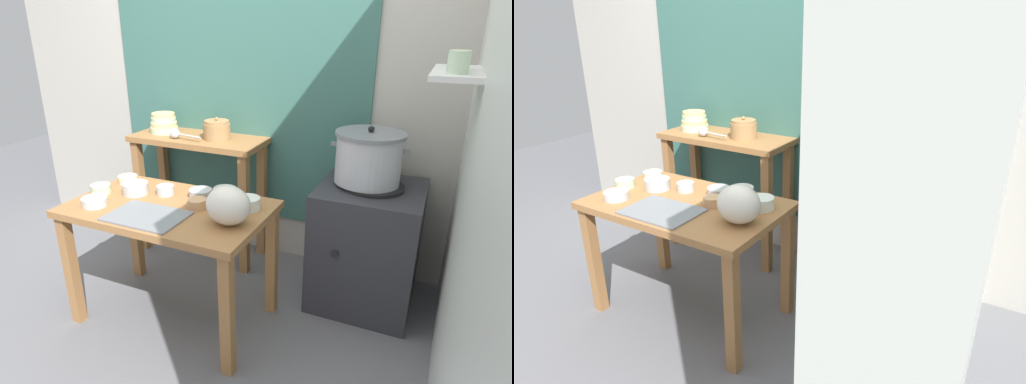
% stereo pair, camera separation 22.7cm
% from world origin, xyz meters
% --- Properties ---
extents(ground_plane, '(9.00, 9.00, 0.00)m').
position_xyz_m(ground_plane, '(0.00, 0.00, 0.00)').
color(ground_plane, slate).
extents(wall_back, '(4.40, 0.12, 2.60)m').
position_xyz_m(wall_back, '(0.08, 1.10, 1.30)').
color(wall_back, '#B2ADA3').
rests_on(wall_back, ground).
extents(wall_right, '(0.30, 3.20, 2.60)m').
position_xyz_m(wall_right, '(1.40, 0.20, 1.30)').
color(wall_right, silver).
rests_on(wall_right, ground).
extents(prep_table, '(1.10, 0.66, 0.72)m').
position_xyz_m(prep_table, '(-0.08, 0.07, 0.61)').
color(prep_table, '#9E6B3D').
rests_on(prep_table, ground).
extents(back_shelf_table, '(0.96, 0.40, 0.90)m').
position_xyz_m(back_shelf_table, '(-0.35, 0.83, 0.68)').
color(back_shelf_table, '#9E6B3D').
rests_on(back_shelf_table, ground).
extents(stove_block, '(0.60, 0.61, 0.78)m').
position_xyz_m(stove_block, '(0.90, 0.70, 0.38)').
color(stove_block, '#2D2D33').
rests_on(stove_block, ground).
extents(steamer_pot, '(0.44, 0.40, 0.33)m').
position_xyz_m(steamer_pot, '(0.86, 0.72, 0.93)').
color(steamer_pot, '#B7BABF').
rests_on(steamer_pot, stove_block).
extents(clay_pot, '(0.18, 0.18, 0.15)m').
position_xyz_m(clay_pot, '(-0.19, 0.83, 0.96)').
color(clay_pot, '#A37A4C').
rests_on(clay_pot, back_shelf_table).
extents(bowl_stack_enamel, '(0.20, 0.20, 0.14)m').
position_xyz_m(bowl_stack_enamel, '(-0.65, 0.85, 0.97)').
color(bowl_stack_enamel, '#B7D1AD').
rests_on(bowl_stack_enamel, back_shelf_table).
extents(ladle, '(0.26, 0.07, 0.07)m').
position_xyz_m(ladle, '(-0.46, 0.72, 0.94)').
color(ladle, '#B7BABF').
rests_on(ladle, back_shelf_table).
extents(serving_tray, '(0.40, 0.28, 0.01)m').
position_xyz_m(serving_tray, '(-0.09, -0.10, 0.72)').
color(serving_tray, slate).
rests_on(serving_tray, prep_table).
extents(plastic_bag, '(0.23, 0.19, 0.20)m').
position_xyz_m(plastic_bag, '(0.33, -0.00, 0.82)').
color(plastic_bag, silver).
rests_on(plastic_bag, prep_table).
extents(prep_bowl_0, '(0.13, 0.13, 0.05)m').
position_xyz_m(prep_bowl_0, '(0.02, 0.24, 0.75)').
color(prep_bowl_0, '#B7BABF').
rests_on(prep_bowl_0, prep_table).
extents(prep_bowl_1, '(0.12, 0.12, 0.05)m').
position_xyz_m(prep_bowl_1, '(-0.51, 0.26, 0.75)').
color(prep_bowl_1, beige).
rests_on(prep_bowl_1, prep_table).
extents(prep_bowl_2, '(0.15, 0.15, 0.06)m').
position_xyz_m(prep_bowl_2, '(-0.36, 0.14, 0.76)').
color(prep_bowl_2, '#B7BABF').
rests_on(prep_bowl_2, prep_table).
extents(prep_bowl_3, '(0.13, 0.13, 0.07)m').
position_xyz_m(prep_bowl_3, '(0.34, 0.20, 0.76)').
color(prep_bowl_3, silver).
rests_on(prep_bowl_3, prep_table).
extents(prep_bowl_4, '(0.14, 0.14, 0.05)m').
position_xyz_m(prep_bowl_4, '(-0.45, -0.10, 0.75)').
color(prep_bowl_4, '#B7BABF').
rests_on(prep_bowl_4, prep_table).
extents(prep_bowl_5, '(0.10, 0.10, 0.05)m').
position_xyz_m(prep_bowl_5, '(-0.19, 0.20, 0.75)').
color(prep_bowl_5, '#B7BABF').
rests_on(prep_bowl_5, prep_table).
extents(prep_bowl_6, '(0.10, 0.10, 0.05)m').
position_xyz_m(prep_bowl_6, '(0.08, 0.11, 0.75)').
color(prep_bowl_6, tan).
rests_on(prep_bowl_6, prep_table).
extents(prep_bowl_7, '(0.13, 0.13, 0.07)m').
position_xyz_m(prep_bowl_7, '(0.17, 0.27, 0.76)').
color(prep_bowl_7, '#B7BABF').
rests_on(prep_bowl_7, prep_table).
extents(prep_bowl_8, '(0.11, 0.11, 0.05)m').
position_xyz_m(prep_bowl_8, '(-0.55, 0.06, 0.75)').
color(prep_bowl_8, '#B7D1AD').
rests_on(prep_bowl_8, prep_table).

